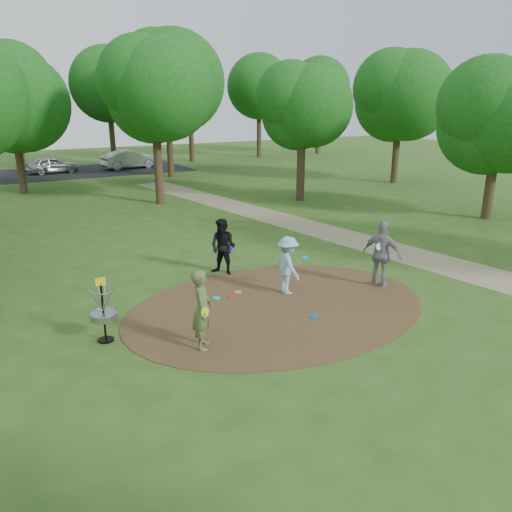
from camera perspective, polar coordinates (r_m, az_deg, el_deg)
ground at (r=13.46m, az=2.56°, el=-5.80°), size 100.00×100.00×0.00m
dirt_clearing at (r=13.45m, az=2.56°, el=-5.77°), size 8.40×8.40×0.02m
footpath at (r=18.86m, az=16.14°, el=0.40°), size 7.55×39.89×0.01m
parking_lot at (r=41.68m, az=-17.83°, el=9.29°), size 14.00×8.00×0.01m
player_observer_with_disc at (r=11.03m, az=-6.19°, el=-6.10°), size 0.70×0.80×1.84m
player_throwing_with_disc at (r=14.12m, az=3.65°, el=-1.07°), size 1.09×1.12×1.67m
player_walking_with_disc at (r=15.69m, az=-3.77°, el=1.05°), size 1.05×1.10×1.78m
player_waiting_with_disc at (r=14.99m, az=14.20°, el=0.20°), size 0.92×1.27×2.00m
disc_ground_cyan at (r=13.98m, az=-4.57°, el=-4.80°), size 0.22×0.22×0.02m
disc_ground_blue at (r=12.88m, az=6.63°, el=-6.88°), size 0.22×0.22×0.02m
disc_ground_red at (r=14.04m, az=-2.78°, el=-4.67°), size 0.22×0.22×0.02m
car_left at (r=41.14m, az=-22.27°, el=9.61°), size 3.80×1.87×1.25m
car_right at (r=42.07m, az=-14.22°, el=10.65°), size 4.54×1.88×1.46m
disc_ground_orange at (r=14.38m, az=-2.05°, el=-4.11°), size 0.22×0.22×0.02m
disc_golf_basket at (r=11.80m, az=-17.11°, el=-5.44°), size 0.63×0.63×1.54m
tree_ring at (r=21.34m, az=-7.53°, el=17.16°), size 37.34×46.32×9.80m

